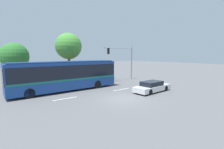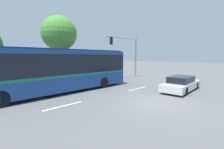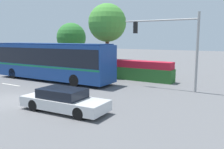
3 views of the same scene
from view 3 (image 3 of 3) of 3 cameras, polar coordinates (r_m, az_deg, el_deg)
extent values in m
plane|color=#5B5B5E|center=(16.55, -23.52, -5.65)|extent=(140.00, 140.00, 0.00)
cube|color=navy|center=(22.68, -14.06, 3.06)|extent=(12.32, 2.67, 3.07)
cube|color=black|center=(22.64, -14.11, 4.30)|extent=(12.08, 2.71, 1.47)
cube|color=#147A47|center=(22.72, -14.03, 2.14)|extent=(12.20, 2.70, 0.14)
cube|color=black|center=(27.36, -23.28, 4.30)|extent=(0.09, 2.12, 1.72)
cube|color=navy|center=(22.59, -14.21, 7.07)|extent=(11.83, 2.47, 0.10)
cylinder|color=black|center=(25.28, -22.43, 0.27)|extent=(1.00, 0.31, 1.00)
cylinder|color=black|center=(26.63, -18.66, 0.86)|extent=(1.00, 0.31, 1.00)
cylinder|color=black|center=(19.66, -8.83, -1.38)|extent=(1.00, 0.31, 1.00)
cylinder|color=black|center=(21.36, -5.06, -0.52)|extent=(1.00, 0.31, 1.00)
cube|color=silver|center=(13.15, -11.24, -6.65)|extent=(4.96, 2.03, 0.55)
cube|color=black|center=(13.11, -11.72, -4.36)|extent=(2.52, 1.68, 0.50)
cylinder|color=black|center=(12.92, -3.83, -7.39)|extent=(0.64, 0.26, 0.63)
cylinder|color=black|center=(11.72, -7.89, -9.15)|extent=(0.64, 0.26, 0.63)
cylinder|color=black|center=(14.68, -13.71, -5.67)|extent=(0.64, 0.26, 0.63)
cylinder|color=black|center=(13.63, -18.06, -6.96)|extent=(0.64, 0.26, 0.63)
cylinder|color=gray|center=(18.11, 19.57, 4.88)|extent=(0.18, 0.18, 5.71)
cylinder|color=gray|center=(18.96, 11.18, 12.50)|extent=(5.78, 0.12, 0.12)
cube|color=black|center=(19.73, 5.60, 11.01)|extent=(0.30, 0.22, 0.90)
cylinder|color=red|center=(19.86, 5.77, 11.86)|extent=(0.18, 0.02, 0.18)
cylinder|color=yellow|center=(19.84, 5.75, 10.99)|extent=(0.18, 0.02, 0.18)
cylinder|color=green|center=(19.83, 5.74, 10.13)|extent=(0.18, 0.02, 0.18)
cube|color=#286028|center=(23.05, 3.76, 0.38)|extent=(8.92, 1.25, 1.17)
cube|color=#B7192D|center=(22.94, 3.78, 2.62)|extent=(8.74, 1.19, 0.64)
cylinder|color=brown|center=(31.05, -9.51, 3.77)|extent=(0.38, 0.38, 2.66)
sphere|color=#2D752D|center=(30.94, -9.63, 8.66)|extent=(3.66, 3.66, 3.66)
cylinder|color=brown|center=(25.14, -1.13, 4.37)|extent=(0.39, 0.39, 4.05)
sphere|color=#479338|center=(25.12, -1.15, 12.19)|extent=(3.89, 3.89, 3.89)
cube|color=silver|center=(21.95, -22.92, -2.23)|extent=(2.40, 0.16, 0.01)
cube|color=silver|center=(16.74, -9.16, -4.86)|extent=(2.40, 0.16, 0.01)
camera|label=1|loc=(23.40, -64.36, 4.58)|focal=26.01mm
camera|label=2|loc=(22.13, -47.12, 3.26)|focal=24.54mm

